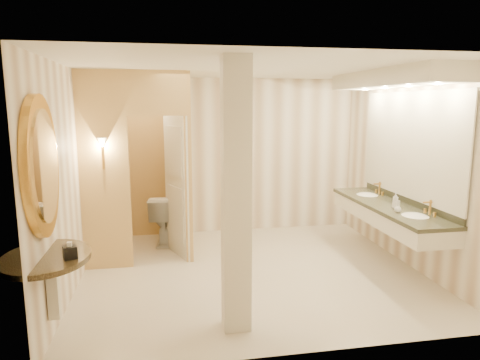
% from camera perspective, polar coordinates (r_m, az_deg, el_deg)
% --- Properties ---
extents(floor, '(4.50, 4.50, 0.00)m').
position_cam_1_polar(floor, '(5.97, 1.52, -12.09)').
color(floor, beige).
rests_on(floor, ground).
extents(ceiling, '(4.50, 4.50, 0.00)m').
position_cam_1_polar(ceiling, '(5.56, 1.66, 14.69)').
color(ceiling, white).
rests_on(ceiling, wall_back).
extents(wall_back, '(4.50, 0.02, 2.70)m').
position_cam_1_polar(wall_back, '(7.56, -1.49, 3.18)').
color(wall_back, white).
rests_on(wall_back, floor).
extents(wall_front, '(4.50, 0.02, 2.70)m').
position_cam_1_polar(wall_front, '(3.71, 7.87, -4.05)').
color(wall_front, white).
rests_on(wall_front, floor).
extents(wall_left, '(0.02, 4.00, 2.70)m').
position_cam_1_polar(wall_left, '(5.61, -21.55, 0.11)').
color(wall_left, white).
rests_on(wall_left, floor).
extents(wall_right, '(0.02, 4.00, 2.70)m').
position_cam_1_polar(wall_right, '(6.45, 21.57, 1.31)').
color(wall_right, white).
rests_on(wall_right, floor).
extents(toilet_closet, '(1.50, 1.55, 2.70)m').
position_cam_1_polar(toilet_closet, '(6.45, -10.01, 2.18)').
color(toilet_closet, '#EBCC7B').
rests_on(toilet_closet, floor).
extents(wall_sconce, '(0.14, 0.14, 0.42)m').
position_cam_1_polar(wall_sconce, '(5.93, -17.89, 4.55)').
color(wall_sconce, '#B5873A').
rests_on(wall_sconce, toilet_closet).
extents(vanity, '(0.75, 2.59, 2.09)m').
position_cam_1_polar(vanity, '(6.24, 19.84, 3.73)').
color(vanity, silver).
rests_on(vanity, floor).
extents(console_shelf, '(0.99, 0.99, 1.94)m').
position_cam_1_polar(console_shelf, '(4.26, -24.69, -3.14)').
color(console_shelf, black).
rests_on(console_shelf, floor).
extents(pillar, '(0.27, 0.27, 2.70)m').
position_cam_1_polar(pillar, '(4.16, -0.54, -2.41)').
color(pillar, silver).
rests_on(pillar, floor).
extents(tissue_box, '(0.14, 0.14, 0.11)m').
position_cam_1_polar(tissue_box, '(4.20, -21.73, -8.95)').
color(tissue_box, black).
rests_on(tissue_box, console_shelf).
extents(toilet, '(0.55, 0.84, 0.81)m').
position_cam_1_polar(toilet, '(7.15, -9.97, -5.07)').
color(toilet, white).
rests_on(toilet, floor).
extents(soap_bottle_a, '(0.07, 0.07, 0.14)m').
position_cam_1_polar(soap_bottle_a, '(6.20, 20.17, -2.75)').
color(soap_bottle_a, beige).
rests_on(soap_bottle_a, vanity).
extents(soap_bottle_b, '(0.10, 0.10, 0.11)m').
position_cam_1_polar(soap_bottle_b, '(5.90, 20.29, -3.52)').
color(soap_bottle_b, silver).
rests_on(soap_bottle_b, vanity).
extents(soap_bottle_c, '(0.11, 0.11, 0.21)m').
position_cam_1_polar(soap_bottle_c, '(6.11, 20.01, -2.56)').
color(soap_bottle_c, '#C6B28C').
rests_on(soap_bottle_c, vanity).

